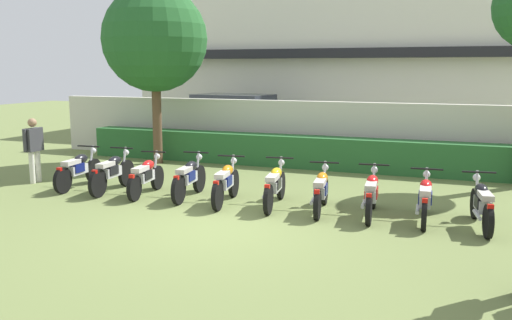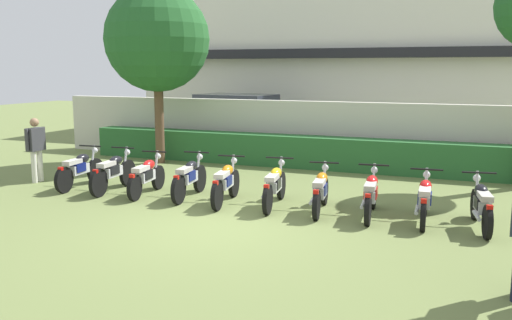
{
  "view_description": "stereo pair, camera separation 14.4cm",
  "coord_description": "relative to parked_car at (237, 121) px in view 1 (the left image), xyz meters",
  "views": [
    {
      "loc": [
        4.15,
        -8.7,
        2.83
      ],
      "look_at": [
        0.0,
        2.04,
        0.9
      ],
      "focal_mm": 38.63,
      "sensor_mm": 36.0,
      "label": 1
    },
    {
      "loc": [
        4.29,
        -8.65,
        2.83
      ],
      "look_at": [
        0.0,
        2.04,
        0.9
      ],
      "focal_mm": 38.63,
      "sensor_mm": 36.0,
      "label": 2
    }
  ],
  "objects": [
    {
      "name": "motorcycle_in_row_6",
      "position": [
        5.21,
        -7.97,
        -0.5
      ],
      "size": [
        0.6,
        1.79,
        0.94
      ],
      "rotation": [
        0.0,
        0.0,
        1.71
      ],
      "color": "black",
      "rests_on": "ground"
    },
    {
      "name": "parked_car",
      "position": [
        0.0,
        0.0,
        0.0
      ],
      "size": [
        4.7,
        2.55,
        1.89
      ],
      "rotation": [
        0.0,
        0.0,
        -0.13
      ],
      "color": "navy",
      "rests_on": "ground"
    },
    {
      "name": "motorcycle_in_row_4",
      "position": [
        3.16,
        -8.03,
        -0.48
      ],
      "size": [
        0.6,
        1.84,
        0.97
      ],
      "rotation": [
        0.0,
        0.0,
        1.72
      ],
      "color": "black",
      "rests_on": "ground"
    },
    {
      "name": "motorcycle_in_row_1",
      "position": [
        0.25,
        -7.94,
        -0.48
      ],
      "size": [
        0.6,
        1.89,
        0.98
      ],
      "rotation": [
        0.0,
        0.0,
        1.65
      ],
      "color": "black",
      "rests_on": "ground"
    },
    {
      "name": "compound_wall",
      "position": [
        3.69,
        -2.61,
        -0.0
      ],
      "size": [
        17.75,
        0.3,
        1.87
      ],
      "primitive_type": "cube",
      "color": "beige",
      "rests_on": "ground"
    },
    {
      "name": "motorcycle_in_row_7",
      "position": [
        6.19,
        -7.96,
        -0.49
      ],
      "size": [
        0.6,
        1.87,
        0.95
      ],
      "rotation": [
        0.0,
        0.0,
        1.67
      ],
      "color": "black",
      "rests_on": "ground"
    },
    {
      "name": "building",
      "position": [
        3.69,
        5.59,
        2.29
      ],
      "size": [
        18.68,
        6.5,
        6.45
      ],
      "color": "silver",
      "rests_on": "ground"
    },
    {
      "name": "motorcycle_in_row_0",
      "position": [
        -0.73,
        -7.9,
        -0.49
      ],
      "size": [
        0.6,
        1.87,
        0.96
      ],
      "rotation": [
        0.0,
        0.0,
        1.65
      ],
      "color": "black",
      "rests_on": "ground"
    },
    {
      "name": "motorcycle_in_row_2",
      "position": [
        1.17,
        -7.97,
        -0.5
      ],
      "size": [
        0.6,
        1.77,
        0.94
      ],
      "rotation": [
        0.0,
        0.0,
        1.7
      ],
      "color": "black",
      "rests_on": "ground"
    },
    {
      "name": "motorcycle_in_row_8",
      "position": [
        7.18,
        -7.99,
        -0.5
      ],
      "size": [
        0.6,
        1.78,
        0.94
      ],
      "rotation": [
        0.0,
        0.0,
        1.63
      ],
      "color": "black",
      "rests_on": "ground"
    },
    {
      "name": "inspector_person",
      "position": [
        -2.16,
        -7.78,
        0.01
      ],
      "size": [
        0.22,
        0.66,
        1.61
      ],
      "color": "silver",
      "rests_on": "ground"
    },
    {
      "name": "motorcycle_in_row_5",
      "position": [
        4.21,
        -7.89,
        -0.49
      ],
      "size": [
        0.6,
        1.94,
        0.96
      ],
      "rotation": [
        0.0,
        0.0,
        1.71
      ],
      "color": "black",
      "rests_on": "ground"
    },
    {
      "name": "motorcycle_in_row_3",
      "position": [
        2.21,
        -7.87,
        -0.48
      ],
      "size": [
        0.6,
        1.85,
        0.97
      ],
      "rotation": [
        0.0,
        0.0,
        1.68
      ],
      "color": "black",
      "rests_on": "ground"
    },
    {
      "name": "motorcycle_in_row_9",
      "position": [
        8.16,
        -8.03,
        -0.5
      ],
      "size": [
        0.6,
        1.84,
        0.95
      ],
      "rotation": [
        0.0,
        0.0,
        1.73
      ],
      "color": "black",
      "rests_on": "ground"
    },
    {
      "name": "ground",
      "position": [
        3.69,
        -9.66,
        -0.94
      ],
      "size": [
        60.0,
        60.0,
        0.0
      ],
      "primitive_type": "plane",
      "color": "olive"
    },
    {
      "name": "hedge_row",
      "position": [
        3.69,
        -3.31,
        -0.48
      ],
      "size": [
        14.2,
        0.7,
        0.9
      ],
      "primitive_type": "cube",
      "color": "#28602D",
      "rests_on": "ground"
    },
    {
      "name": "tree_near_inspector",
      "position": [
        -0.81,
        -4.16,
        2.71
      ],
      "size": [
        3.07,
        3.07,
        5.2
      ],
      "color": "brown",
      "rests_on": "ground"
    }
  ]
}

